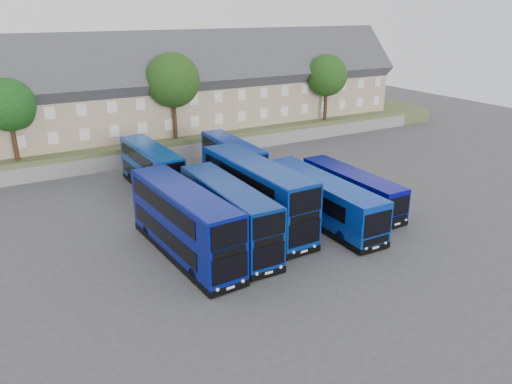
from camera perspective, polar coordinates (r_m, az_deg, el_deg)
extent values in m
plane|color=#404045|center=(34.14, 3.63, -6.80)|extent=(120.00, 120.00, 0.00)
cube|color=slate|center=(54.11, -10.46, 4.16)|extent=(70.00, 0.40, 1.50)
cube|color=#495932|center=(63.29, -13.60, 6.53)|extent=(80.00, 20.00, 2.00)
cube|color=tan|center=(56.43, -24.51, 7.78)|extent=(6.00, 8.00, 6.00)
cube|color=#3B3B40|center=(55.94, -24.97, 10.77)|extent=(6.00, 10.40, 10.40)
cube|color=brown|center=(55.70, -24.00, 14.89)|extent=(0.60, 0.90, 1.40)
cube|color=tan|center=(57.27, -18.54, 8.72)|extent=(6.00, 8.00, 6.00)
cube|color=#3B3B40|center=(56.79, -18.88, 11.68)|extent=(6.00, 10.40, 10.40)
cube|color=brown|center=(56.71, -17.80, 15.71)|extent=(0.60, 0.90, 1.40)
cube|color=tan|center=(58.71, -12.76, 9.54)|extent=(6.00, 8.00, 6.00)
cube|color=#3B3B40|center=(58.24, -13.00, 12.43)|extent=(6.00, 10.40, 10.40)
cube|color=brown|center=(58.32, -11.85, 16.33)|extent=(0.60, 0.90, 1.40)
cube|color=tan|center=(60.71, -7.29, 10.22)|extent=(6.00, 8.00, 6.00)
cube|color=#3B3B40|center=(60.26, -7.42, 13.03)|extent=(6.00, 10.40, 10.40)
cube|color=brown|center=(60.49, -6.23, 16.76)|extent=(0.60, 0.90, 1.40)
cube|color=tan|center=(63.22, -2.20, 10.77)|extent=(6.00, 8.00, 6.00)
cube|color=#3B3B40|center=(62.79, -2.24, 13.47)|extent=(6.00, 10.40, 10.40)
cube|color=brown|center=(63.15, -1.03, 17.02)|extent=(0.60, 0.90, 1.40)
cube|color=tan|center=(66.18, 2.49, 11.20)|extent=(6.00, 8.00, 6.00)
cube|color=#3B3B40|center=(65.77, 2.53, 13.78)|extent=(6.00, 10.40, 10.40)
cube|color=brown|center=(66.25, 3.73, 17.14)|extent=(0.60, 0.90, 1.40)
cube|color=tan|center=(69.54, 6.76, 11.53)|extent=(6.00, 8.00, 6.00)
cube|color=#3B3B40|center=(69.15, 6.87, 13.99)|extent=(6.00, 10.40, 10.40)
cube|color=brown|center=(69.73, 8.05, 17.16)|extent=(0.60, 0.90, 1.40)
cube|color=tan|center=(73.23, 10.63, 11.78)|extent=(6.00, 8.00, 6.00)
cube|color=#3B3B40|center=(72.86, 10.79, 14.11)|extent=(6.00, 10.40, 10.40)
cube|color=brown|center=(73.54, 11.93, 17.09)|extent=(0.60, 0.90, 1.40)
cube|color=navy|center=(32.93, -8.20, -3.25)|extent=(3.37, 11.72, 4.28)
cube|color=black|center=(33.86, -8.01, -6.65)|extent=(3.41, 11.76, 0.45)
cube|color=black|center=(28.67, -2.98, -8.76)|extent=(2.33, 0.21, 1.58)
cube|color=black|center=(27.70, -3.06, -4.96)|extent=(2.33, 0.21, 1.47)
cylinder|color=black|center=(30.47, -7.02, -9.45)|extent=(0.36, 1.02, 1.00)
cube|color=navy|center=(34.22, -3.19, -2.37)|extent=(2.56, 10.92, 4.01)
cube|color=black|center=(35.07, -3.13, -5.47)|extent=(2.60, 10.96, 0.45)
cube|color=black|center=(30.21, 1.50, -7.32)|extent=(2.18, 0.08, 1.49)
cube|color=black|center=(29.34, 1.54, -3.89)|extent=(2.18, 0.08, 1.39)
cylinder|color=black|center=(31.95, -2.28, -7.79)|extent=(0.31, 1.00, 1.00)
cube|color=navy|center=(37.13, 0.03, -0.04)|extent=(3.05, 12.25, 4.52)
cube|color=black|center=(38.00, 0.03, -3.31)|extent=(3.09, 12.29, 0.45)
cube|color=black|center=(32.80, 5.59, -4.71)|extent=(2.47, 0.12, 1.66)
cube|color=black|center=(31.92, 5.73, -1.11)|extent=(2.47, 0.12, 1.55)
cylinder|color=black|center=(34.33, 1.64, -5.67)|extent=(0.32, 1.01, 1.00)
cube|color=#083894|center=(45.30, -11.85, 2.79)|extent=(2.60, 10.22, 3.71)
cube|color=black|center=(45.90, -11.68, 0.52)|extent=(2.64, 10.26, 0.45)
cube|color=black|center=(41.00, -9.30, -0.06)|extent=(2.01, 0.12, 1.39)
cube|color=black|center=(40.40, -9.44, 2.39)|extent=(2.01, 0.12, 1.29)
cylinder|color=black|center=(42.96, -11.61, -0.58)|extent=(0.33, 1.01, 1.00)
cube|color=#082A95|center=(46.77, -2.68, 3.69)|extent=(2.56, 9.91, 3.59)
cube|color=black|center=(47.33, -2.64, 1.55)|extent=(2.60, 9.96, 0.45)
cube|color=black|center=(42.79, 0.20, 1.04)|extent=(1.94, 0.12, 1.34)
cube|color=black|center=(42.23, 0.20, 3.33)|extent=(1.94, 0.12, 1.25)
cylinder|color=black|center=(44.55, -2.26, 0.61)|extent=(0.33, 1.01, 1.00)
cube|color=#082E99|center=(38.44, 7.49, -0.65)|extent=(2.75, 12.48, 3.07)
cube|color=black|center=(39.03, 7.39, -2.83)|extent=(2.79, 12.52, 0.45)
cube|color=black|center=(33.94, 13.76, -3.58)|extent=(2.29, 0.09, 1.66)
cylinder|color=black|center=(35.42, 9.74, -5.12)|extent=(0.31, 1.00, 1.00)
cube|color=#060779|center=(41.81, 10.84, 0.56)|extent=(2.24, 10.68, 2.59)
cube|color=black|center=(42.28, 10.72, -1.16)|extent=(2.28, 10.72, 0.45)
cube|color=black|center=(38.14, 16.06, -1.58)|extent=(1.93, 0.06, 1.42)
cylinder|color=black|center=(39.45, 12.60, -2.59)|extent=(0.30, 1.00, 1.00)
cylinder|color=#382314|center=(51.64, -25.88, 5.25)|extent=(0.44, 0.44, 3.75)
sphere|color=#10350E|center=(50.98, -26.46, 8.90)|extent=(4.80, 4.80, 4.80)
sphere|color=#10350E|center=(51.54, -25.71, 8.27)|extent=(3.30, 3.30, 3.30)
cylinder|color=#382314|center=(55.30, -9.27, 8.33)|extent=(0.44, 0.44, 4.50)
sphere|color=#19370F|center=(54.61, -9.52, 12.48)|extent=(5.76, 5.76, 5.76)
sphere|color=#19370F|center=(55.32, -9.02, 11.67)|extent=(3.96, 3.96, 3.96)
cylinder|color=#382314|center=(64.58, 7.93, 9.90)|extent=(0.44, 0.44, 4.00)
sphere|color=#19330D|center=(64.04, 8.09, 13.07)|extent=(5.12, 5.12, 5.12)
sphere|color=#19330D|center=(64.82, 8.27, 12.43)|extent=(3.52, 3.52, 3.52)
cylinder|color=#382314|center=(73.64, 8.36, 11.26)|extent=(0.44, 0.44, 4.25)
sphere|color=black|center=(73.14, 8.52, 14.22)|extent=(5.44, 5.44, 5.44)
sphere|color=black|center=(73.92, 8.66, 13.61)|extent=(3.74, 3.74, 3.74)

